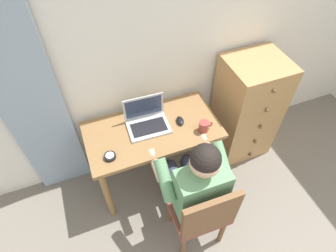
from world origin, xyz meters
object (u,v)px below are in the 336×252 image
(person_seated, at_px, (193,180))
(computer_mouse, at_px, (180,121))
(laptop, at_px, (147,120))
(coffee_mug, at_px, (204,126))
(desk, at_px, (153,138))
(chair, at_px, (202,213))
(dresser, at_px, (246,109))
(desk_clock, at_px, (110,156))

(person_seated, distance_m, computer_mouse, 0.54)
(laptop, height_order, coffee_mug, laptop)
(desk, bearing_deg, chair, -79.73)
(person_seated, bearing_deg, chair, -91.11)
(desk, relative_size, chair, 1.26)
(dresser, height_order, computer_mouse, dresser)
(computer_mouse, xyz_separation_m, coffee_mug, (0.15, -0.15, 0.03))
(desk, height_order, coffee_mug, coffee_mug)
(chair, distance_m, coffee_mug, 0.67)
(person_seated, height_order, computer_mouse, person_seated)
(laptop, relative_size, desk_clock, 3.89)
(chair, height_order, coffee_mug, chair)
(desk_clock, height_order, coffee_mug, coffee_mug)
(dresser, bearing_deg, computer_mouse, -174.00)
(desk, distance_m, desk_clock, 0.44)
(person_seated, relative_size, laptop, 3.42)
(chair, height_order, person_seated, person_seated)
(desk, height_order, computer_mouse, computer_mouse)
(coffee_mug, bearing_deg, computer_mouse, 133.49)
(computer_mouse, height_order, coffee_mug, coffee_mug)
(computer_mouse, distance_m, desk_clock, 0.65)
(laptop, distance_m, computer_mouse, 0.28)
(coffee_mug, bearing_deg, laptop, 150.70)
(desk, distance_m, person_seated, 0.55)
(dresser, distance_m, person_seated, 1.04)
(desk, distance_m, laptop, 0.18)
(dresser, relative_size, coffee_mug, 9.14)
(desk, relative_size, dresser, 1.01)
(dresser, distance_m, chair, 1.16)
(chair, relative_size, person_seated, 0.73)
(chair, relative_size, coffee_mug, 7.34)
(desk, relative_size, desk_clock, 12.33)
(desk, xyz_separation_m, person_seated, (0.13, -0.53, 0.06))
(person_seated, bearing_deg, dresser, 35.18)
(laptop, height_order, desk_clock, laptop)
(desk_clock, xyz_separation_m, coffee_mug, (0.78, -0.01, 0.03))
(dresser, xyz_separation_m, person_seated, (-0.85, -0.60, 0.13))
(dresser, distance_m, desk_clock, 1.41)
(desk, xyz_separation_m, dresser, (0.98, 0.06, -0.06))
(person_seated, bearing_deg, laptop, 104.77)
(desk, bearing_deg, computer_mouse, -3.16)
(computer_mouse, bearing_deg, person_seated, -92.65)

